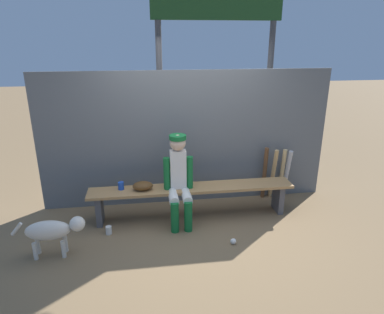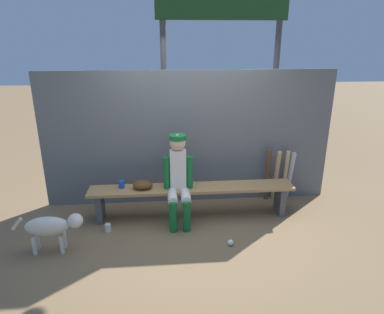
% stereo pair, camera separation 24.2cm
% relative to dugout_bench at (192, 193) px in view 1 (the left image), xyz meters
% --- Properties ---
extents(ground_plane, '(30.00, 30.00, 0.00)m').
position_rel_dugout_bench_xyz_m(ground_plane, '(0.00, 0.00, -0.38)').
color(ground_plane, brown).
extents(chainlink_fence, '(4.39, 0.03, 2.04)m').
position_rel_dugout_bench_xyz_m(chainlink_fence, '(0.00, 0.54, 0.65)').
color(chainlink_fence, '#595E63').
rests_on(chainlink_fence, ground_plane).
extents(dugout_bench, '(2.91, 0.36, 0.47)m').
position_rel_dugout_bench_xyz_m(dugout_bench, '(0.00, 0.00, 0.00)').
color(dugout_bench, '#AD7F4C').
rests_on(dugout_bench, ground_plane).
extents(player_seated, '(0.41, 0.55, 1.25)m').
position_rel_dugout_bench_xyz_m(player_seated, '(-0.19, -0.11, 0.30)').
color(player_seated, silver).
rests_on(player_seated, ground_plane).
extents(baseball_glove, '(0.28, 0.20, 0.12)m').
position_rel_dugout_bench_xyz_m(baseball_glove, '(-0.69, 0.00, 0.16)').
color(baseball_glove, '#593819').
rests_on(baseball_glove, dugout_bench).
extents(bat_wood_dark, '(0.08, 0.15, 0.87)m').
position_rel_dugout_bench_xyz_m(bat_wood_dark, '(1.23, 0.44, 0.06)').
color(bat_wood_dark, brown).
rests_on(bat_wood_dark, ground_plane).
extents(bat_wood_tan, '(0.08, 0.26, 0.86)m').
position_rel_dugout_bench_xyz_m(bat_wood_tan, '(1.36, 0.41, 0.05)').
color(bat_wood_tan, tan).
rests_on(bat_wood_tan, ground_plane).
extents(bat_wood_natural, '(0.07, 0.17, 0.84)m').
position_rel_dugout_bench_xyz_m(bat_wood_natural, '(1.52, 0.44, 0.04)').
color(bat_wood_natural, tan).
rests_on(bat_wood_natural, ground_plane).
extents(bat_aluminum_silver, '(0.07, 0.24, 0.83)m').
position_rel_dugout_bench_xyz_m(bat_aluminum_silver, '(1.59, 0.41, 0.04)').
color(bat_aluminum_silver, '#B7B7BC').
rests_on(bat_aluminum_silver, ground_plane).
extents(baseball, '(0.07, 0.07, 0.07)m').
position_rel_dugout_bench_xyz_m(baseball, '(0.42, -0.78, -0.34)').
color(baseball, white).
rests_on(baseball, ground_plane).
extents(cup_on_ground, '(0.08, 0.08, 0.11)m').
position_rel_dugout_bench_xyz_m(cup_on_ground, '(-1.16, -0.31, -0.32)').
color(cup_on_ground, silver).
rests_on(cup_on_ground, ground_plane).
extents(cup_on_bench, '(0.08, 0.08, 0.11)m').
position_rel_dugout_bench_xyz_m(cup_on_bench, '(-0.99, 0.05, 0.15)').
color(cup_on_bench, '#1E47AD').
rests_on(cup_on_bench, dugout_bench).
extents(scoreboard, '(2.40, 0.27, 3.97)m').
position_rel_dugout_bench_xyz_m(scoreboard, '(0.65, 1.36, 2.45)').
color(scoreboard, '#3F3F42').
rests_on(scoreboard, ground_plane).
extents(dog, '(0.84, 0.20, 0.49)m').
position_rel_dugout_bench_xyz_m(dog, '(-1.75, -0.70, -0.04)').
color(dog, beige).
rests_on(dog, ground_plane).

